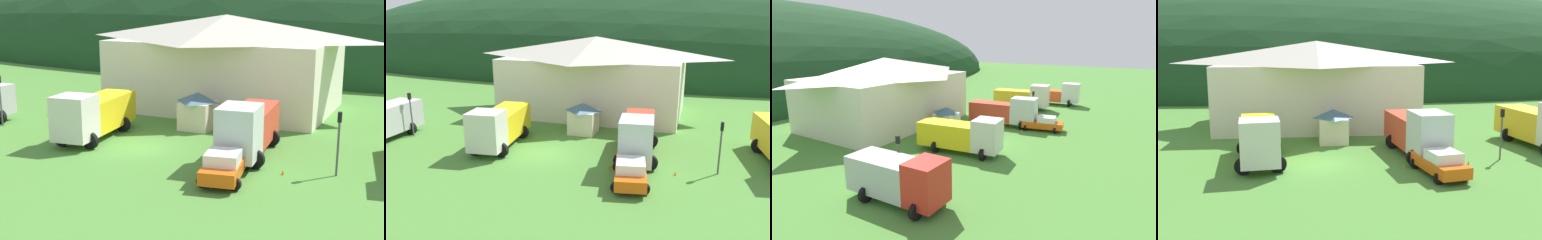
{
  "view_description": "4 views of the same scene",
  "coord_description": "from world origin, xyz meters",
  "views": [
    {
      "loc": [
        16.64,
        -27.39,
        9.36
      ],
      "look_at": [
        2.33,
        2.44,
        1.6
      ],
      "focal_mm": 48.21,
      "sensor_mm": 36.0,
      "label": 1
    },
    {
      "loc": [
        10.61,
        -25.09,
        9.99
      ],
      "look_at": [
        2.28,
        0.68,
        2.7
      ],
      "focal_mm": 35.58,
      "sensor_mm": 36.0,
      "label": 2
    },
    {
      "loc": [
        -28.34,
        -14.42,
        10.34
      ],
      "look_at": [
        0.28,
        3.35,
        1.79
      ],
      "focal_mm": 30.14,
      "sensor_mm": 36.0,
      "label": 3
    },
    {
      "loc": [
        -1.05,
        -28.54,
        8.21
      ],
      "look_at": [
        1.9,
        1.5,
        2.7
      ],
      "focal_mm": 41.27,
      "sensor_mm": 36.0,
      "label": 4
    }
  ],
  "objects": [
    {
      "name": "ground_plane",
      "position": [
        0.0,
        0.0,
        0.0
      ],
      "size": [
        200.0,
        200.0,
        0.0
      ],
      "primitive_type": "plane",
      "color": "#477F33"
    },
    {
      "name": "forested_hill_backdrop",
      "position": [
        0.0,
        57.02,
        0.0
      ],
      "size": [
        169.2,
        60.0,
        36.43
      ],
      "primitive_type": "ellipsoid",
      "color": "#193D1E",
      "rests_on": "ground"
    },
    {
      "name": "depot_building",
      "position": [
        -0.1,
        14.4,
        4.18
      ],
      "size": [
        19.55,
        12.95,
        8.1
      ],
      "color": "silver",
      "rests_on": "ground"
    },
    {
      "name": "play_shed_cream",
      "position": [
        1.01,
        6.18,
        1.42
      ],
      "size": [
        2.47,
        2.56,
        2.75
      ],
      "color": "beige",
      "rests_on": "ground"
    },
    {
      "name": "flatbed_truck_yellow",
      "position": [
        -4.28,
        0.64,
        1.77
      ],
      "size": [
        3.76,
        8.05,
        3.42
      ],
      "rotation": [
        0.0,
        0.0,
        -1.45
      ],
      "color": "silver",
      "rests_on": "ground"
    },
    {
      "name": "tow_truck_silver",
      "position": [
        6.64,
        1.29,
        1.83
      ],
      "size": [
        3.53,
        8.3,
        3.57
      ],
      "rotation": [
        0.0,
        0.0,
        -1.46
      ],
      "color": "silver",
      "rests_on": "ground"
    },
    {
      "name": "service_pickup_orange",
      "position": [
        6.95,
        -3.18,
        0.83
      ],
      "size": [
        2.89,
        5.09,
        1.66
      ],
      "rotation": [
        0.0,
        0.0,
        -1.39
      ],
      "color": "#E35710",
      "rests_on": "ground"
    },
    {
      "name": "traffic_light_west",
      "position": [
        -12.78,
        0.64,
        2.37
      ],
      "size": [
        0.2,
        0.32,
        3.83
      ],
      "color": "#4C4C51",
      "rests_on": "ground"
    },
    {
      "name": "traffic_light_east",
      "position": [
        12.22,
        -0.03,
        2.22
      ],
      "size": [
        0.2,
        0.32,
        3.56
      ],
      "color": "#4C4C51",
      "rests_on": "ground"
    },
    {
      "name": "traffic_cone_near_pickup",
      "position": [
        5.16,
        -1.37,
        0.0
      ],
      "size": [
        0.36,
        0.36,
        0.54
      ],
      "primitive_type": "cone",
      "color": "orange",
      "rests_on": "ground"
    },
    {
      "name": "traffic_cone_mid_row",
      "position": [
        9.56,
        -1.12,
        0.0
      ],
      "size": [
        0.36,
        0.36,
        0.56
      ],
      "primitive_type": "cone",
      "color": "orange",
      "rests_on": "ground"
    }
  ]
}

